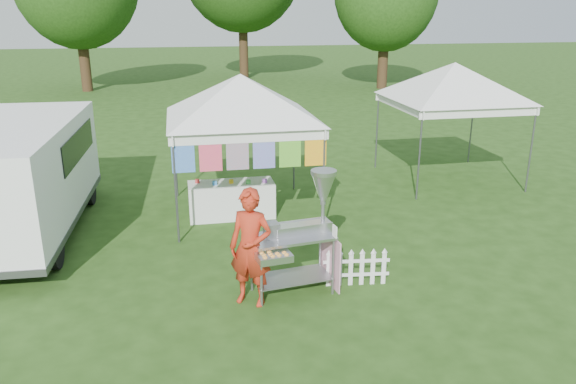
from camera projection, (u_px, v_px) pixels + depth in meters
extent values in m
plane|color=#224112|center=(270.00, 285.00, 9.08)|extent=(120.00, 120.00, 0.00)
cylinder|color=#59595E|center=(176.00, 190.00, 10.43)|extent=(0.04, 0.04, 2.10)
cylinder|color=#59595E|center=(324.00, 181.00, 10.96)|extent=(0.04, 0.04, 2.10)
cylinder|color=#59595E|center=(175.00, 153.00, 13.08)|extent=(0.04, 0.04, 2.10)
cylinder|color=#59595E|center=(294.00, 148.00, 13.60)|extent=(0.04, 0.04, 2.10)
cube|color=white|center=(250.00, 137.00, 10.40)|extent=(3.00, 0.03, 0.22)
cube|color=white|center=(234.00, 111.00, 13.04)|extent=(3.00, 0.03, 0.22)
pyramid|color=white|center=(240.00, 74.00, 11.41)|extent=(4.24, 4.24, 0.90)
cylinder|color=#59595E|center=(250.00, 133.00, 10.37)|extent=(3.00, 0.03, 0.03)
cube|color=#1730BC|center=(183.00, 154.00, 10.25)|extent=(0.42, 0.01, 0.70)
cube|color=#D01A91|center=(210.00, 153.00, 10.34)|extent=(0.42, 0.01, 0.70)
cube|color=teal|center=(237.00, 152.00, 10.44)|extent=(0.42, 0.01, 0.70)
cube|color=#AF19AB|center=(264.00, 150.00, 10.53)|extent=(0.42, 0.01, 0.70)
cube|color=#18932D|center=(290.00, 149.00, 10.62)|extent=(0.42, 0.01, 0.70)
cube|color=#F55C1B|center=(316.00, 148.00, 10.71)|extent=(0.42, 0.01, 0.70)
cylinder|color=#59595E|center=(419.00, 156.00, 12.84)|extent=(0.04, 0.04, 2.10)
cylinder|color=#59595E|center=(531.00, 150.00, 13.37)|extent=(0.04, 0.04, 2.10)
cylinder|color=#59595E|center=(377.00, 131.00, 15.49)|extent=(0.04, 0.04, 2.10)
cylinder|color=#59595E|center=(472.00, 127.00, 16.02)|extent=(0.04, 0.04, 2.10)
cube|color=white|center=(481.00, 113.00, 12.81)|extent=(3.00, 0.03, 0.22)
cube|color=white|center=(428.00, 95.00, 15.46)|extent=(3.00, 0.03, 0.22)
pyramid|color=white|center=(455.00, 62.00, 13.82)|extent=(4.24, 4.24, 0.90)
cylinder|color=#59595E|center=(481.00, 109.00, 12.79)|extent=(3.00, 0.03, 0.03)
cylinder|color=#342613|center=(84.00, 54.00, 29.73)|extent=(0.56, 0.56, 3.96)
cylinder|color=#342613|center=(243.00, 39.00, 34.98)|extent=(0.56, 0.56, 4.84)
cylinder|color=#342613|center=(383.00, 56.00, 30.88)|extent=(0.56, 0.56, 3.52)
cylinder|color=gray|center=(261.00, 278.00, 8.30)|extent=(0.05, 0.05, 0.94)
cylinder|color=gray|center=(333.00, 267.00, 8.66)|extent=(0.05, 0.05, 0.94)
cylinder|color=gray|center=(252.00, 263.00, 8.78)|extent=(0.05, 0.05, 0.94)
cylinder|color=gray|center=(320.00, 253.00, 9.14)|extent=(0.05, 0.05, 0.94)
cube|color=gray|center=(292.00, 277.00, 8.79)|extent=(1.27, 0.76, 0.02)
cube|color=#B7B7BC|center=(292.00, 237.00, 8.57)|extent=(1.33, 0.80, 0.04)
cube|color=#B7B7BC|center=(303.00, 228.00, 8.65)|extent=(0.92, 0.38, 0.16)
cube|color=gray|center=(271.00, 230.00, 8.48)|extent=(0.24, 0.26, 0.23)
cylinder|color=gray|center=(323.00, 203.00, 8.64)|extent=(0.06, 0.06, 0.94)
cone|color=#B7B7BC|center=(323.00, 187.00, 8.55)|extent=(0.43, 0.43, 0.42)
cylinder|color=#B7B7BC|center=(324.00, 172.00, 8.48)|extent=(0.45, 0.45, 0.06)
cube|color=#B7B7BC|center=(274.00, 257.00, 8.12)|extent=(0.54, 0.38, 0.10)
cube|color=pink|center=(330.00, 259.00, 8.92)|extent=(0.13, 0.78, 0.85)
cube|color=white|center=(335.00, 231.00, 8.45)|extent=(0.04, 0.15, 0.19)
imported|color=#B22A15|center=(251.00, 248.00, 8.28)|extent=(0.79, 0.70, 1.81)
cube|color=white|center=(16.00, 172.00, 10.73)|extent=(2.31, 5.33, 1.84)
cube|color=#59595E|center=(24.00, 217.00, 11.02)|extent=(2.33, 5.39, 0.13)
cube|color=white|center=(49.00, 164.00, 12.99)|extent=(2.02, 0.81, 0.95)
cube|color=black|center=(79.00, 145.00, 11.37)|extent=(0.14, 2.89, 0.58)
cube|color=black|center=(48.00, 127.00, 13.11)|extent=(1.79, 0.10, 0.58)
cylinder|color=black|center=(52.00, 249.00, 9.58)|extent=(0.26, 0.72, 0.71)
cylinder|color=black|center=(1.00, 193.00, 12.46)|extent=(0.26, 0.72, 0.71)
cylinder|color=black|center=(88.00, 189.00, 12.73)|extent=(0.26, 0.72, 0.71)
cube|color=white|center=(329.00, 270.00, 8.98)|extent=(0.07, 0.03, 0.56)
cube|color=white|center=(340.00, 270.00, 8.99)|extent=(0.07, 0.03, 0.56)
cube|color=white|center=(351.00, 269.00, 9.01)|extent=(0.07, 0.03, 0.56)
cube|color=white|center=(362.00, 269.00, 9.02)|extent=(0.07, 0.03, 0.56)
cube|color=white|center=(373.00, 268.00, 9.04)|extent=(0.07, 0.03, 0.56)
cube|color=white|center=(384.00, 268.00, 9.05)|extent=(0.07, 0.03, 0.56)
cube|color=white|center=(356.00, 275.00, 9.05)|extent=(1.08, 0.14, 0.05)
cube|color=white|center=(357.00, 261.00, 8.97)|extent=(1.08, 0.14, 0.05)
cube|color=white|center=(232.00, 200.00, 11.97)|extent=(1.80, 0.70, 0.76)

